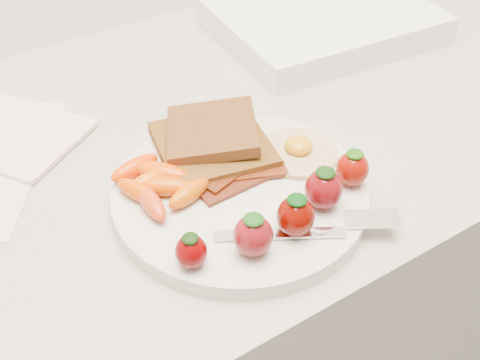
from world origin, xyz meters
TOP-DOWN VIEW (x-y plane):
  - counter at (0.00, 1.70)m, footprint 2.00×0.60m
  - plate at (-0.02, 1.56)m, footprint 0.27×0.27m
  - toast_lower at (-0.01, 1.63)m, footprint 0.14×0.14m
  - toast_upper at (-0.01, 1.64)m, footprint 0.13×0.13m
  - fried_egg at (0.07, 1.57)m, footprint 0.11×0.11m
  - bacon_strips at (-0.01, 1.57)m, footprint 0.10×0.06m
  - baby_carrots at (-0.10, 1.60)m, footprint 0.09×0.10m
  - strawberries at (-0.00, 1.49)m, footprint 0.23×0.06m
  - fork at (0.02, 1.47)m, footprint 0.18×0.09m
  - notepad at (-0.20, 1.81)m, footprint 0.21×0.22m
  - appliance at (0.29, 1.81)m, footprint 0.33×0.27m

SIDE VIEW (x-z plane):
  - counter at x=0.00m, z-range 0.00..0.90m
  - notepad at x=-0.20m, z-range 0.90..0.91m
  - plate at x=-0.02m, z-range 0.90..0.92m
  - appliance at x=0.29m, z-range 0.90..0.94m
  - fork at x=0.02m, z-range 0.92..0.92m
  - bacon_strips at x=-0.01m, z-range 0.92..0.93m
  - fried_egg at x=0.07m, z-range 0.91..0.93m
  - toast_lower at x=-0.01m, z-range 0.92..0.93m
  - baby_carrots at x=-0.10m, z-range 0.92..0.94m
  - toast_upper at x=-0.01m, z-range 0.93..0.95m
  - strawberries at x=0.00m, z-range 0.92..0.96m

